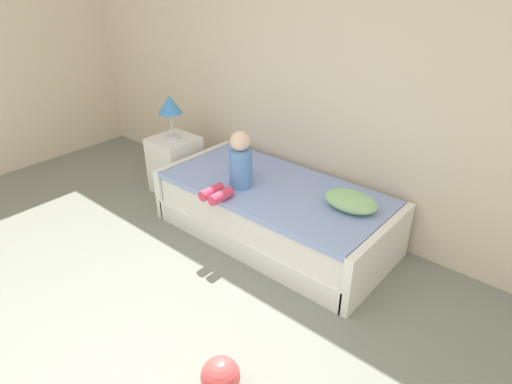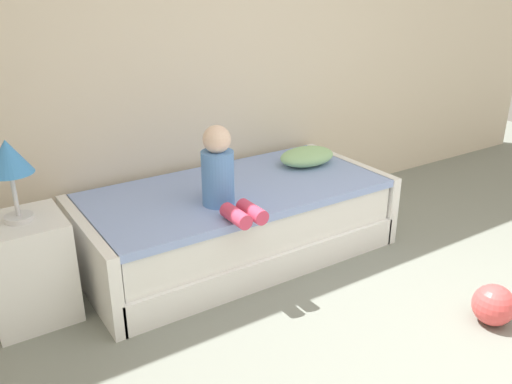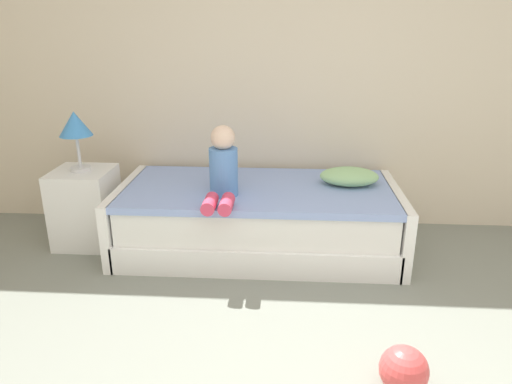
{
  "view_description": "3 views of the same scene",
  "coord_description": "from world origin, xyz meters",
  "views": [
    {
      "loc": [
        1.7,
        -0.64,
        2.27
      ],
      "look_at": [
        -0.35,
        1.75,
        0.55
      ],
      "focal_mm": 30.61,
      "sensor_mm": 36.0,
      "label": 1
    },
    {
      "loc": [
        -2.05,
        -0.85,
        1.82
      ],
      "look_at": [
        -0.35,
        1.75,
        0.55
      ],
      "focal_mm": 37.41,
      "sensor_mm": 36.0,
      "label": 2
    },
    {
      "loc": [
        -0.15,
        -1.34,
        1.67
      ],
      "look_at": [
        -0.35,
        1.75,
        0.55
      ],
      "focal_mm": 33.26,
      "sensor_mm": 36.0,
      "label": 3
    }
  ],
  "objects": [
    {
      "name": "bed",
      "position": [
        -0.35,
        2.0,
        0.25
      ],
      "size": [
        2.11,
        1.0,
        0.5
      ],
      "color": "white",
      "rests_on": "ground"
    },
    {
      "name": "child_figure",
      "position": [
        -0.59,
        1.77,
        0.7
      ],
      "size": [
        0.2,
        0.51,
        0.5
      ],
      "color": "#598CD1",
      "rests_on": "bed"
    },
    {
      "name": "toy_ball",
      "position": [
        0.43,
        0.52,
        0.12
      ],
      "size": [
        0.23,
        0.23,
        0.23
      ],
      "primitive_type": "sphere",
      "color": "#E54C4C",
      "rests_on": "ground"
    },
    {
      "name": "nightstand",
      "position": [
        -1.7,
        2.01,
        0.3
      ],
      "size": [
        0.44,
        0.44,
        0.6
      ],
      "primitive_type": "cube",
      "color": "white",
      "rests_on": "ground"
    },
    {
      "name": "pillow",
      "position": [
        0.33,
        2.1,
        0.56
      ],
      "size": [
        0.44,
        0.3,
        0.13
      ],
      "primitive_type": "ellipsoid",
      "color": "#99CC8C",
      "rests_on": "bed"
    },
    {
      "name": "wall_rear",
      "position": [
        0.0,
        2.6,
        1.45
      ],
      "size": [
        7.2,
        0.1,
        2.9
      ],
      "primitive_type": "cube",
      "color": "beige",
      "rests_on": "ground"
    },
    {
      "name": "table_lamp",
      "position": [
        -1.7,
        2.01,
        0.94
      ],
      "size": [
        0.24,
        0.24,
        0.45
      ],
      "color": "silver",
      "rests_on": "nightstand"
    }
  ]
}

